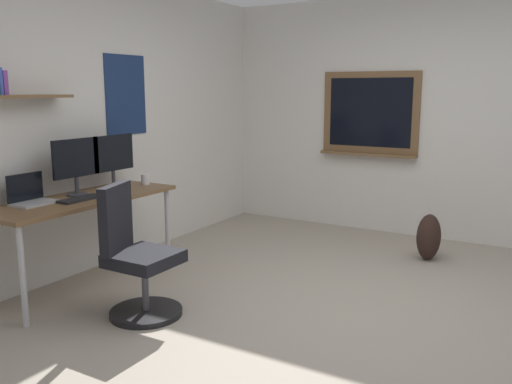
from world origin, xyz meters
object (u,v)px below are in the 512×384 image
laptop (31,197)px  keyboard (81,199)px  office_chair (136,260)px  desk (83,206)px  coffee_mug (145,179)px  backpack (429,237)px  monitor_secondary (113,157)px  computer_mouse (107,192)px  monitor_primary (76,163)px

laptop → keyboard: bearing=-36.8°
office_chair → laptop: (-0.15, 0.89, 0.40)m
desk → coffee_mug: coffee_mug is taller
desk → backpack: bearing=-46.0°
laptop → monitor_secondary: monitor_secondary is taller
office_chair → keyboard: office_chair is taller
monitor_secondary → computer_mouse: 0.39m
desk → office_chair: (-0.22, -0.75, -0.27)m
monitor_primary → laptop: bearing=173.3°
laptop → backpack: size_ratio=0.70×
laptop → coffee_mug: 1.10m
monitor_secondary → computer_mouse: monitor_secondary is taller
office_chair → monitor_secondary: monitor_secondary is taller
coffee_mug → computer_mouse: bearing=-174.5°
monitor_secondary → coffee_mug: size_ratio=5.04×
keyboard → office_chair: bearing=-101.3°
coffee_mug → backpack: bearing=-56.9°
office_chair → backpack: size_ratio=2.16×
desk → computer_mouse: 0.23m
laptop → monitor_primary: monitor_primary is taller
monitor_secondary → backpack: bearing=-53.7°
laptop → computer_mouse: laptop is taller
computer_mouse → monitor_primary: bearing=133.2°
monitor_secondary → backpack: 3.01m
computer_mouse → backpack: 2.99m
monitor_primary → keyboard: 0.33m
laptop → keyboard: 0.36m
monitor_primary → monitor_secondary: (0.41, 0.00, 0.00)m
monitor_primary → computer_mouse: bearing=-46.8°
monitor_primary → coffee_mug: bearing=-9.8°
monitor_secondary → coffee_mug: bearing=-23.5°
laptop → coffee_mug: size_ratio=3.37×
desk → computer_mouse: (0.20, -0.07, 0.09)m
backpack → office_chair: bearing=147.9°
keyboard → coffee_mug: coffee_mug is taller
keyboard → monitor_primary: bearing=53.6°
office_chair → keyboard: 0.78m
desk → monitor_primary: (0.04, 0.09, 0.34)m
monitor_primary → keyboard: size_ratio=1.25×
laptop → computer_mouse: bearing=-20.8°
desk → keyboard: 0.14m
office_chair → backpack: 2.83m
office_chair → monitor_secondary: size_ratio=2.05×
monitor_secondary → backpack: size_ratio=1.05×
coffee_mug → backpack: (1.45, -2.23, -0.58)m
monitor_primary → desk: bearing=-113.6°
computer_mouse → backpack: size_ratio=0.24×
coffee_mug → desk: bearing=178.2°
coffee_mug → backpack: coffee_mug is taller
laptop → keyboard: (0.29, -0.22, -0.04)m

